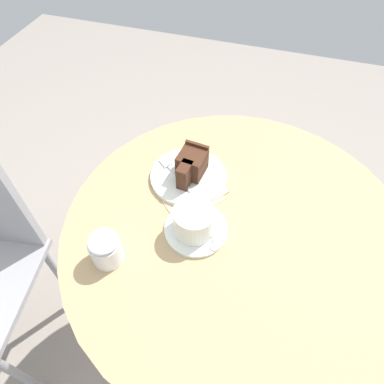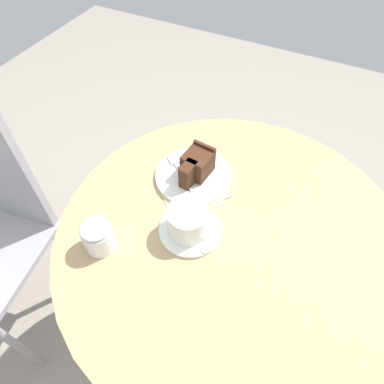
# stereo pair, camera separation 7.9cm
# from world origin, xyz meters

# --- Properties ---
(ground_plane) EXTENTS (4.40, 4.40, 0.01)m
(ground_plane) POSITION_xyz_m (0.00, 0.00, -0.01)
(ground_plane) COLOR gray
(ground_plane) RESTS_ON ground
(cafe_table) EXTENTS (0.79, 0.79, 0.73)m
(cafe_table) POSITION_xyz_m (0.00, 0.00, 0.61)
(cafe_table) COLOR tan
(cafe_table) RESTS_ON ground
(saucer) EXTENTS (0.14, 0.14, 0.01)m
(saucer) POSITION_xyz_m (-0.04, 0.09, 0.74)
(saucer) COLOR silver
(saucer) RESTS_ON cafe_table
(coffee_cup) EXTENTS (0.12, 0.09, 0.07)m
(coffee_cup) POSITION_xyz_m (-0.04, 0.09, 0.78)
(coffee_cup) COLOR silver
(coffee_cup) RESTS_ON saucer
(teaspoon) EXTENTS (0.10, 0.04, 0.00)m
(teaspoon) POSITION_xyz_m (-0.05, 0.04, 0.75)
(teaspoon) COLOR silver
(teaspoon) RESTS_ON saucer
(cake_plate) EXTENTS (0.19, 0.19, 0.01)m
(cake_plate) POSITION_xyz_m (0.11, 0.15, 0.74)
(cake_plate) COLOR silver
(cake_plate) RESTS_ON cafe_table
(cake_slice) EXTENTS (0.10, 0.07, 0.07)m
(cake_slice) POSITION_xyz_m (0.11, 0.15, 0.78)
(cake_slice) COLOR #422619
(cake_slice) RESTS_ON cake_plate
(fork) EXTENTS (0.10, 0.11, 0.00)m
(fork) POSITION_xyz_m (0.11, 0.19, 0.75)
(fork) COLOR silver
(fork) RESTS_ON cake_plate
(napkin) EXTENTS (0.20, 0.20, 0.00)m
(napkin) POSITION_xyz_m (0.07, 0.13, 0.74)
(napkin) COLOR tan
(napkin) RESTS_ON cafe_table
(sugar_pot) EXTENTS (0.07, 0.07, 0.08)m
(sugar_pot) POSITION_xyz_m (-0.16, 0.24, 0.77)
(sugar_pot) COLOR white
(sugar_pot) RESTS_ON cafe_table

